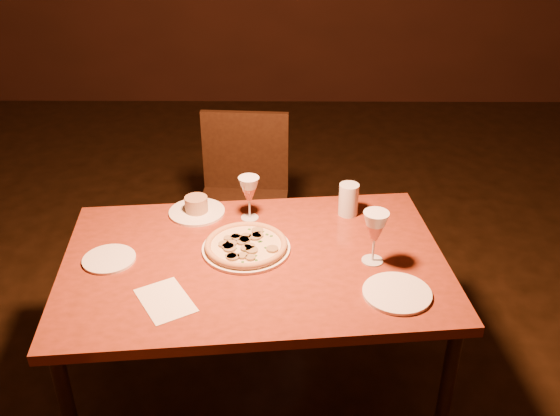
{
  "coord_description": "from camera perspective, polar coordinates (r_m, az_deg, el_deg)",
  "views": [
    {
      "loc": [
        0.3,
        -1.91,
        1.95
      ],
      "look_at": [
        0.28,
        -0.05,
        0.9
      ],
      "focal_mm": 40.0,
      "sensor_mm": 36.0,
      "label": 1
    }
  ],
  "objects": [
    {
      "name": "pizza_plate",
      "position": [
        2.24,
        -3.12,
        -3.44
      ],
      "size": [
        0.32,
        0.32,
        0.03
      ],
      "color": "white",
      "rests_on": "dining_table"
    },
    {
      "name": "water_tumbler",
      "position": [
        2.45,
        6.28,
        0.79
      ],
      "size": [
        0.08,
        0.08,
        0.13
      ],
      "primitive_type": "cylinder",
      "color": "silver",
      "rests_on": "dining_table"
    },
    {
      "name": "floor",
      "position": [
        2.75,
        -6.15,
        -15.91
      ],
      "size": [
        7.0,
        7.0,
        0.0
      ],
      "primitive_type": "plane",
      "color": "black",
      "rests_on": "ground"
    },
    {
      "name": "side_plate_left",
      "position": [
        2.27,
        -15.36,
        -4.53
      ],
      "size": [
        0.18,
        0.18,
        0.01
      ],
      "primitive_type": "cylinder",
      "color": "white",
      "rests_on": "dining_table"
    },
    {
      "name": "chair_far",
      "position": [
        3.06,
        -3.38,
        1.16
      ],
      "size": [
        0.45,
        0.45,
        0.88
      ],
      "rotation": [
        0.0,
        0.0,
        -0.07
      ],
      "color": "black",
      "rests_on": "floor"
    },
    {
      "name": "ramekin_saucer",
      "position": [
        2.48,
        -7.63,
        -0.0
      ],
      "size": [
        0.22,
        0.22,
        0.07
      ],
      "color": "white",
      "rests_on": "dining_table"
    },
    {
      "name": "menu_card",
      "position": [
        2.04,
        -10.43,
        -8.31
      ],
      "size": [
        0.23,
        0.25,
        0.0
      ],
      "primitive_type": "cube",
      "rotation": [
        0.0,
        0.0,
        0.54
      ],
      "color": "white",
      "rests_on": "dining_table"
    },
    {
      "name": "side_plate_near",
      "position": [
        2.06,
        10.65,
        -7.66
      ],
      "size": [
        0.22,
        0.22,
        0.01
      ],
      "primitive_type": "cylinder",
      "color": "white",
      "rests_on": "dining_table"
    },
    {
      "name": "wine_glass_right",
      "position": [
        2.16,
        8.62,
        -2.67
      ],
      "size": [
        0.09,
        0.09,
        0.2
      ],
      "primitive_type": null,
      "color": "#C66352",
      "rests_on": "dining_table"
    },
    {
      "name": "wine_glass_far",
      "position": [
        2.39,
        -2.83,
        0.9
      ],
      "size": [
        0.08,
        0.08,
        0.18
      ],
      "primitive_type": null,
      "color": "#C66352",
      "rests_on": "dining_table"
    },
    {
      "name": "dining_table",
      "position": [
        2.23,
        -2.35,
        -6.01
      ],
      "size": [
        1.42,
        0.99,
        0.72
      ],
      "rotation": [
        0.0,
        0.0,
        0.1
      ],
      "color": "maroon",
      "rests_on": "floor"
    }
  ]
}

